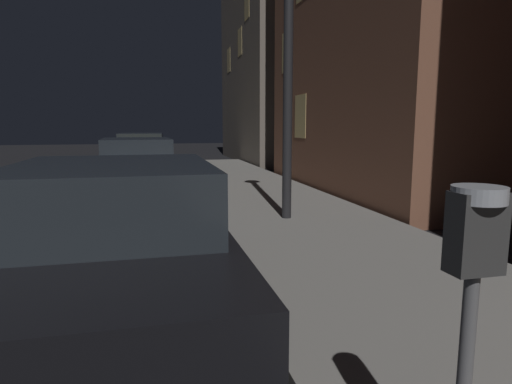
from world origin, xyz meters
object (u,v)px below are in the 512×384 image
at_px(car_silver, 137,169).
at_px(car_yellow_cab, 142,152).
at_px(parking_meter, 472,277).
at_px(car_black, 117,243).

bearing_deg(car_silver, car_yellow_cab, 90.00).
bearing_deg(parking_meter, car_yellow_cab, 95.04).
xyz_separation_m(car_silver, car_yellow_cab, (-0.00, 6.88, 0.01)).
distance_m(parking_meter, car_black, 3.08).
xyz_separation_m(parking_meter, car_silver, (-1.45, 9.55, -0.49)).
height_order(car_black, car_yellow_cab, same).
bearing_deg(car_black, parking_meter, -61.53).
height_order(car_black, car_silver, same).
bearing_deg(parking_meter, car_silver, 98.62).
xyz_separation_m(parking_meter, car_yellow_cab, (-1.45, 16.42, -0.49)).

